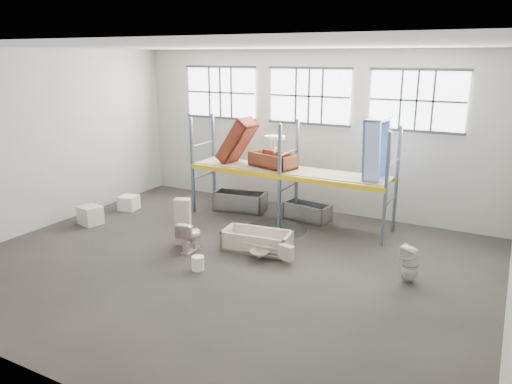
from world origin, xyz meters
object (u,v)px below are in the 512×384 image
Objects in this scene: toilet_beige at (190,235)px; carton_near at (90,215)px; rust_tub_flat at (273,160)px; blue_tub_upright at (376,150)px; bathtub_beige at (257,241)px; bucket at (198,263)px; cistern_tall at (183,222)px; toilet_white at (410,264)px; steel_tub_right at (307,211)px; steel_tub_left at (240,201)px.

toilet_beige reaches higher than carton_near.
rust_tub_flat is 0.86× the size of blue_tub_upright.
bathtub_beige is 5.21× the size of bucket.
rust_tub_flat is at bearing -109.92° from toilet_beige.
bathtub_beige is 2.02m from cistern_tall.
toilet_beige is at bearing -102.55° from rust_tub_flat.
carton_near is at bearing -11.31° from toilet_beige.
toilet_beige is 1.27m from bucket.
bucket is (-4.43, -1.69, -0.25)m from toilet_white.
steel_tub_right is 4.63m from bucket.
toilet_beige reaches higher than bucket.
bucket is (1.27, -1.17, -0.45)m from cistern_tall.
rust_tub_flat is 5.62m from carton_near.
rust_tub_flat is at bearing 179.65° from blue_tub_upright.
bathtub_beige is at bearing 69.71° from bucket.
toilet_white is at bearing 20.82° from bucket.
bucket is at bearing -100.38° from steel_tub_right.
blue_tub_upright reaches higher than steel_tub_left.
rust_tub_flat reaches higher than toilet_white.
bucket is (-2.90, -4.13, -2.23)m from blue_tub_upright.
toilet_beige is at bearing 134.03° from bucket.
blue_tub_upright is (4.18, 2.96, 1.78)m from cistern_tall.
blue_tub_upright is 2.65× the size of carton_near.
toilet_white reaches higher than bucket.
toilet_white is at bearing -57.98° from blue_tub_upright.
toilet_beige is 5.35m from blue_tub_upright.
steel_tub_left is 2.59× the size of carton_near.
blue_tub_upright is 5.52m from bucket.
cistern_tall is (-0.41, 0.27, 0.22)m from toilet_beige.
blue_tub_upright is (3.77, 3.23, 2.00)m from toilet_beige.
bathtub_beige is 5.31m from carton_near.
rust_tub_flat reaches higher than steel_tub_right.
toilet_beige is (-1.50, -0.82, 0.14)m from bathtub_beige.
steel_tub_left is at bearing -104.43° from toilet_white.
toilet_white is 0.61× the size of steel_tub_right.
toilet_beige is 0.54m from cistern_tall.
carton_near is at bearing 166.01° from bucket.
bathtub_beige is 1.20× the size of rust_tub_flat.
bathtub_beige is 1.06× the size of steel_tub_left.
steel_tub_left reaches higher than bathtub_beige.
cistern_tall is 3.39m from carton_near.
steel_tub_left is at bearing 176.55° from blue_tub_upright.
blue_tub_upright is at bearing -11.57° from steel_tub_right.
toilet_beige is 0.64× the size of cistern_tall.
cistern_tall reaches higher than bucket.
carton_near is (-7.55, -2.97, -2.13)m from blue_tub_upright.
steel_tub_right is 1.89m from rust_tub_flat.
blue_tub_upright is at bearing 21.48° from carton_near.
toilet_beige is at bearing -81.02° from steel_tub_left.
steel_tub_right is 4.16× the size of bucket.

